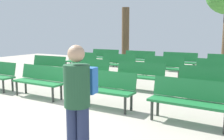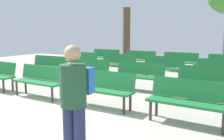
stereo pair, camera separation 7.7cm
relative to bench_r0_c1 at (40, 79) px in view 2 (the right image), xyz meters
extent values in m
plane|color=#B2A899|center=(1.04, -1.55, -0.50)|extent=(24.00, 24.00, 0.00)
cylinder|color=#2D332D|center=(-1.28, -0.23, -0.30)|extent=(0.06, 0.06, 0.40)
cylinder|color=#2D332D|center=(-1.27, 0.09, -0.30)|extent=(0.06, 0.06, 0.40)
cube|color=#1E7238|center=(0.00, -0.08, -0.07)|extent=(1.61, 0.47, 0.05)
cube|color=#1E7238|center=(0.00, 0.12, 0.17)|extent=(1.60, 0.15, 0.40)
cylinder|color=#2D332D|center=(-0.70, -0.22, -0.30)|extent=(0.06, 0.06, 0.40)
cylinder|color=#2D332D|center=(0.70, -0.25, -0.30)|extent=(0.06, 0.06, 0.40)
cylinder|color=#2D332D|center=(-0.70, 0.10, -0.30)|extent=(0.06, 0.06, 0.40)
cylinder|color=#2D332D|center=(0.70, 0.07, -0.30)|extent=(0.06, 0.06, 0.40)
cube|color=#1E7238|center=(2.06, -0.03, -0.07)|extent=(1.60, 0.45, 0.05)
cube|color=#1E7238|center=(2.06, 0.17, 0.17)|extent=(1.60, 0.13, 0.40)
cylinder|color=#2D332D|center=(1.36, -0.19, -0.30)|extent=(0.06, 0.06, 0.40)
cylinder|color=#2D332D|center=(2.76, -0.19, -0.30)|extent=(0.06, 0.06, 0.40)
cylinder|color=#2D332D|center=(1.36, 0.13, -0.30)|extent=(0.06, 0.06, 0.40)
cylinder|color=#2D332D|center=(2.76, 0.13, -0.30)|extent=(0.06, 0.06, 0.40)
cube|color=#1E7238|center=(4.11, -0.10, -0.07)|extent=(1.62, 0.50, 0.05)
cube|color=#1E7238|center=(4.12, 0.10, 0.17)|extent=(1.60, 0.18, 0.40)
cylinder|color=#2D332D|center=(3.41, -0.24, -0.30)|extent=(0.06, 0.06, 0.40)
cylinder|color=#2D332D|center=(4.81, -0.29, -0.30)|extent=(0.06, 0.06, 0.40)
cylinder|color=#2D332D|center=(3.42, 0.08, -0.30)|extent=(0.06, 0.06, 0.40)
cube|color=#1E7238|center=(-1.91, 2.19, -0.07)|extent=(1.61, 0.47, 0.05)
cube|color=#1E7238|center=(-1.92, 2.39, 0.17)|extent=(1.60, 0.15, 0.40)
cylinder|color=#2D332D|center=(-2.61, 2.02, -0.30)|extent=(0.06, 0.06, 0.40)
cylinder|color=#2D332D|center=(-1.21, 2.04, -0.30)|extent=(0.06, 0.06, 0.40)
cylinder|color=#2D332D|center=(-2.62, 2.34, -0.30)|extent=(0.06, 0.06, 0.40)
cylinder|color=#2D332D|center=(-1.22, 2.36, -0.30)|extent=(0.06, 0.06, 0.40)
cube|color=#1E7238|center=(0.07, 2.15, -0.07)|extent=(1.61, 0.50, 0.05)
cube|color=#1E7238|center=(0.08, 2.35, 0.17)|extent=(1.60, 0.18, 0.40)
cylinder|color=#2D332D|center=(-0.63, 2.01, -0.30)|extent=(0.06, 0.06, 0.40)
cylinder|color=#2D332D|center=(0.77, 1.96, -0.30)|extent=(0.06, 0.06, 0.40)
cylinder|color=#2D332D|center=(-0.62, 2.33, -0.30)|extent=(0.06, 0.06, 0.40)
cylinder|color=#2D332D|center=(0.78, 2.28, -0.30)|extent=(0.06, 0.06, 0.40)
cube|color=#1E7238|center=(2.05, 2.11, -0.07)|extent=(1.60, 0.44, 0.05)
cube|color=#1E7238|center=(2.05, 2.31, 0.17)|extent=(1.60, 0.12, 0.40)
cylinder|color=#2D332D|center=(1.35, 1.95, -0.30)|extent=(0.06, 0.06, 0.40)
cylinder|color=#2D332D|center=(2.75, 1.95, -0.30)|extent=(0.06, 0.06, 0.40)
cylinder|color=#2D332D|center=(1.35, 2.27, -0.30)|extent=(0.06, 0.06, 0.40)
cylinder|color=#2D332D|center=(2.75, 2.27, -0.30)|extent=(0.06, 0.06, 0.40)
cube|color=#1E7238|center=(4.07, 2.11, -0.07)|extent=(1.60, 0.45, 0.05)
cube|color=#1E7238|center=(4.07, 2.31, 0.17)|extent=(1.60, 0.13, 0.40)
cylinder|color=#2D332D|center=(3.37, 1.94, -0.30)|extent=(0.06, 0.06, 0.40)
cylinder|color=#2D332D|center=(3.37, 2.26, -0.30)|extent=(0.06, 0.06, 0.40)
cube|color=#1E7238|center=(-1.89, 4.35, -0.07)|extent=(1.61, 0.50, 0.05)
cube|color=#1E7238|center=(-1.89, 4.55, 0.17)|extent=(1.60, 0.18, 0.40)
cylinder|color=#2D332D|center=(-2.60, 4.21, -0.30)|extent=(0.06, 0.06, 0.40)
cylinder|color=#2D332D|center=(-1.20, 4.16, -0.30)|extent=(0.06, 0.06, 0.40)
cylinder|color=#2D332D|center=(-2.59, 4.53, -0.30)|extent=(0.06, 0.06, 0.40)
cylinder|color=#2D332D|center=(-1.19, 4.48, -0.30)|extent=(0.06, 0.06, 0.40)
cube|color=#1E7238|center=(0.05, 4.34, -0.07)|extent=(1.61, 0.47, 0.05)
cube|color=#1E7238|center=(0.05, 4.54, 0.17)|extent=(1.60, 0.15, 0.40)
cylinder|color=#2D332D|center=(-0.65, 4.20, -0.30)|extent=(0.06, 0.06, 0.40)
cylinder|color=#2D332D|center=(0.74, 4.17, -0.30)|extent=(0.06, 0.06, 0.40)
cylinder|color=#2D332D|center=(-0.65, 4.51, -0.30)|extent=(0.06, 0.06, 0.40)
cylinder|color=#2D332D|center=(0.75, 4.49, -0.30)|extent=(0.06, 0.06, 0.40)
cube|color=#1E7238|center=(2.08, 4.28, -0.07)|extent=(1.60, 0.45, 0.05)
cube|color=#1E7238|center=(2.08, 4.48, 0.17)|extent=(1.60, 0.13, 0.40)
cylinder|color=#2D332D|center=(1.38, 4.13, -0.30)|extent=(0.06, 0.06, 0.40)
cylinder|color=#2D332D|center=(2.78, 4.12, -0.30)|extent=(0.06, 0.06, 0.40)
cylinder|color=#2D332D|center=(1.38, 4.45, -0.30)|extent=(0.06, 0.06, 0.40)
cylinder|color=#2D332D|center=(2.78, 4.44, -0.30)|extent=(0.06, 0.06, 0.40)
cube|color=#1E7238|center=(4.12, 4.26, -0.07)|extent=(1.60, 0.44, 0.05)
cube|color=#1E7238|center=(4.12, 4.46, 0.17)|extent=(1.60, 0.13, 0.40)
cylinder|color=#2D332D|center=(3.42, 4.10, -0.30)|extent=(0.06, 0.06, 0.40)
cylinder|color=#2D332D|center=(3.42, 4.42, -0.30)|extent=(0.06, 0.06, 0.40)
cube|color=#1E7238|center=(-1.95, 6.53, -0.07)|extent=(1.60, 0.45, 0.05)
cube|color=#1E7238|center=(-1.95, 6.73, 0.17)|extent=(1.60, 0.14, 0.40)
cylinder|color=#2D332D|center=(-2.65, 6.37, -0.30)|extent=(0.06, 0.06, 0.40)
cylinder|color=#2D332D|center=(-1.25, 6.38, -0.30)|extent=(0.06, 0.06, 0.40)
cylinder|color=#2D332D|center=(-2.65, 6.69, -0.30)|extent=(0.06, 0.06, 0.40)
cylinder|color=#2D332D|center=(-1.25, 6.70, -0.30)|extent=(0.06, 0.06, 0.40)
cube|color=#1E7238|center=(0.11, 6.48, -0.07)|extent=(1.61, 0.48, 0.05)
cube|color=#1E7238|center=(0.11, 6.68, 0.17)|extent=(1.60, 0.16, 0.40)
cylinder|color=#2D332D|center=(-0.60, 6.33, -0.30)|extent=(0.06, 0.06, 0.40)
cylinder|color=#2D332D|center=(0.80, 6.30, -0.30)|extent=(0.06, 0.06, 0.40)
cylinder|color=#2D332D|center=(-0.59, 6.65, -0.30)|extent=(0.06, 0.06, 0.40)
cylinder|color=#2D332D|center=(0.81, 6.62, -0.30)|extent=(0.06, 0.06, 0.40)
cube|color=#1E7238|center=(2.12, 6.49, -0.07)|extent=(1.60, 0.46, 0.05)
cube|color=#1E7238|center=(2.12, 6.69, 0.17)|extent=(1.60, 0.14, 0.40)
cylinder|color=#2D332D|center=(1.42, 6.34, -0.30)|extent=(0.06, 0.06, 0.40)
cylinder|color=#2D332D|center=(2.82, 6.33, -0.30)|extent=(0.06, 0.06, 0.40)
cylinder|color=#2D332D|center=(1.42, 6.66, -0.30)|extent=(0.06, 0.06, 0.40)
cylinder|color=#2D332D|center=(2.82, 6.65, -0.30)|extent=(0.06, 0.06, 0.40)
cylinder|color=#2D332D|center=(3.44, 6.28, -0.30)|extent=(0.06, 0.06, 0.40)
cylinder|color=#2D332D|center=(3.44, 6.60, -0.30)|extent=(0.06, 0.06, 0.40)
cylinder|color=brown|center=(-1.41, 8.07, 1.09)|extent=(0.43, 0.43, 3.19)
cylinder|color=navy|center=(3.30, -2.47, -0.08)|extent=(0.16, 0.16, 0.85)
cylinder|color=navy|center=(3.14, -2.49, -0.08)|extent=(0.16, 0.16, 0.85)
cylinder|color=#235133|center=(3.22, -2.48, 0.62)|extent=(0.38, 0.38, 0.55)
sphere|color=tan|center=(3.22, -2.48, 1.04)|extent=(0.22, 0.22, 0.22)
cube|color=blue|center=(3.19, -2.23, 0.65)|extent=(0.30, 0.22, 0.36)
camera|label=1|loc=(5.20, -5.02, 1.31)|focal=40.59mm
camera|label=2|loc=(5.27, -4.98, 1.31)|focal=40.59mm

